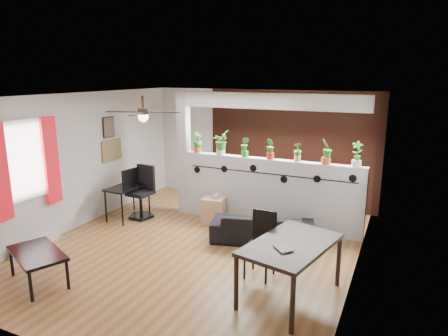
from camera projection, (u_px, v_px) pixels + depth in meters
room_shell at (196, 175)px, 6.66m from camera, size 6.30×7.10×2.90m
partition_wall at (269, 193)px, 7.81m from camera, size 3.60×0.18×1.35m
ceiling_header at (272, 101)px, 7.40m from camera, size 3.60×0.18×0.30m
pier_column at (184, 153)px, 8.44m from camera, size 0.22×0.20×2.60m
brick_panel at (291, 149)px, 8.96m from camera, size 3.90×0.05×2.60m
vine_decal at (268, 174)px, 7.63m from camera, size 3.31×0.01×0.30m
window_assembly at (25, 163)px, 6.60m from camera, size 0.09×1.30×1.55m
baseboard_heater at (35, 243)px, 6.92m from camera, size 0.08×1.00×0.18m
corkboard at (112, 150)px, 8.54m from camera, size 0.03×0.60×0.45m
framed_art at (109, 127)px, 8.38m from camera, size 0.03×0.34×0.44m
ceiling_fan at (143, 113)px, 6.49m from camera, size 1.19×1.19×0.43m
potted_plant_0 at (198, 142)px, 8.24m from camera, size 0.19×0.23×0.42m
potted_plant_1 at (221, 142)px, 8.02m from camera, size 0.26×0.30×0.48m
potted_plant_2 at (245, 146)px, 7.82m from camera, size 0.22×0.18×0.40m
potted_plant_3 at (271, 148)px, 7.60m from camera, size 0.25×0.26×0.41m
potted_plant_4 at (298, 151)px, 7.39m from camera, size 0.22×0.21×0.36m
potted_plant_5 at (327, 151)px, 7.17m from camera, size 0.28×0.30×0.46m
potted_plant_6 at (357, 153)px, 6.95m from camera, size 0.24×0.19×0.46m
sofa at (262, 228)px, 7.15m from camera, size 1.84×1.10×0.51m
cube_shelf at (214, 210)px, 8.03m from camera, size 0.48×0.44×0.53m
cup at (216, 196)px, 7.94m from camera, size 0.15×0.15×0.11m
computer_desk at (127, 189)px, 8.26m from camera, size 0.52×0.96×0.69m
monitor at (131, 179)px, 8.35m from camera, size 0.34×0.11×0.19m
office_chair at (143, 195)px, 8.32m from camera, size 0.56×0.56×1.07m
dining_table at (291, 249)px, 5.24m from camera, size 1.17×1.60×0.79m
book at (277, 249)px, 5.00m from camera, size 0.29×0.30×0.02m
folding_chair at (262, 238)px, 5.90m from camera, size 0.41×0.41×0.98m
coffee_table at (37, 255)px, 5.69m from camera, size 1.15×0.93×0.47m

